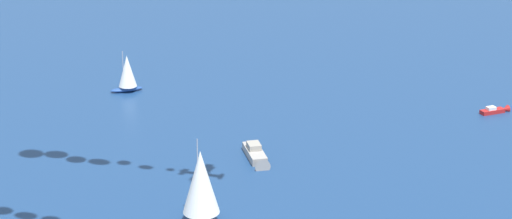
{
  "coord_description": "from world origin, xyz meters",
  "views": [
    {
      "loc": [
        83.56,
        70.71,
        62.03
      ],
      "look_at": [
        0.06,
        -0.15,
        22.12
      ],
      "focal_mm": 69.66,
      "sensor_mm": 36.0,
      "label": 1
    }
  ],
  "objects_px": {
    "sailboat_mid_cluster": "(201,186)",
    "motorboat_outer_ring_c": "(496,110)",
    "motorboat_outer_ring_a": "(257,156)",
    "sailboat_outer_ring_d": "(127,73)"
  },
  "relations": [
    {
      "from": "sailboat_mid_cluster",
      "to": "motorboat_outer_ring_c",
      "type": "height_order",
      "value": "sailboat_mid_cluster"
    },
    {
      "from": "motorboat_outer_ring_a",
      "to": "motorboat_outer_ring_c",
      "type": "relative_size",
      "value": 1.59
    },
    {
      "from": "motorboat_outer_ring_a",
      "to": "sailboat_outer_ring_d",
      "type": "bearing_deg",
      "value": -103.61
    },
    {
      "from": "sailboat_outer_ring_d",
      "to": "motorboat_outer_ring_c",
      "type": "bearing_deg",
      "value": 120.41
    },
    {
      "from": "sailboat_mid_cluster",
      "to": "motorboat_outer_ring_c",
      "type": "distance_m",
      "value": 67.69
    },
    {
      "from": "motorboat_outer_ring_a",
      "to": "sailboat_mid_cluster",
      "type": "bearing_deg",
      "value": 21.07
    },
    {
      "from": "motorboat_outer_ring_c",
      "to": "sailboat_outer_ring_d",
      "type": "height_order",
      "value": "sailboat_outer_ring_d"
    },
    {
      "from": "sailboat_mid_cluster",
      "to": "motorboat_outer_ring_a",
      "type": "xyz_separation_m",
      "value": [
        -21.8,
        -8.39,
        -4.75
      ]
    },
    {
      "from": "motorboat_outer_ring_c",
      "to": "sailboat_outer_ring_d",
      "type": "xyz_separation_m",
      "value": [
        35.01,
        -59.64,
        3.25
      ]
    },
    {
      "from": "sailboat_mid_cluster",
      "to": "motorboat_outer_ring_c",
      "type": "xyz_separation_m",
      "value": [
        -66.69,
        10.41,
        -5.05
      ]
    }
  ]
}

